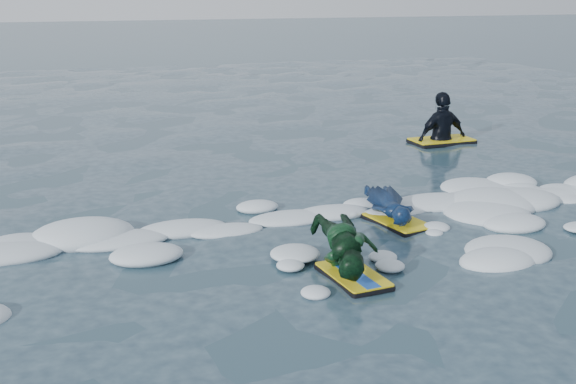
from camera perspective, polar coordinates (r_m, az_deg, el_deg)
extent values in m
plane|color=#1A323F|center=(8.02, 0.44, -6.00)|extent=(120.00, 120.00, 0.00)
cube|color=black|center=(9.50, 8.66, -2.40)|extent=(0.72, 1.04, 0.05)
cube|color=yellow|center=(9.49, 8.67, -2.22)|extent=(0.69, 1.02, 0.02)
imported|color=#0B254E|center=(9.66, 8.05, -0.99)|extent=(0.77, 1.50, 0.34)
cube|color=black|center=(7.73, 5.17, -6.68)|extent=(0.60, 0.97, 0.05)
cube|color=yellow|center=(7.72, 5.18, -6.47)|extent=(0.58, 0.95, 0.02)
cube|color=blue|center=(7.71, 5.18, -6.39)|extent=(0.26, 0.88, 0.01)
imported|color=#113F1B|center=(7.81, 4.66, -4.38)|extent=(0.98, 1.50, 0.52)
cube|color=black|center=(14.59, 12.03, 3.93)|extent=(1.28, 0.74, 0.06)
cube|color=yellow|center=(14.58, 12.04, 4.09)|extent=(1.25, 0.71, 0.02)
imported|color=black|center=(14.58, 12.04, 4.10)|extent=(1.15, 0.61, 1.87)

